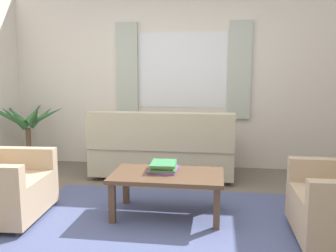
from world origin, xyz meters
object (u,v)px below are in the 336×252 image
Objects in this scene: couch at (163,151)px; book_stack_on_table at (163,167)px; coffee_table at (167,179)px; potted_plant at (28,135)px.

book_stack_on_table is (0.20, -1.22, 0.11)m from couch.
couch is at bearing 100.92° from coffee_table.
couch is 5.56× the size of book_stack_on_table.
coffee_table is at bearing -60.63° from book_stack_on_table.
couch is at bearing -3.49° from potted_plant.
couch is 1.34m from coffee_table.
coffee_table is 0.98× the size of potted_plant.
coffee_table is 0.15m from book_stack_on_table.
potted_plant reaches higher than book_stack_on_table.
potted_plant is (-2.21, 1.34, 0.03)m from book_stack_on_table.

